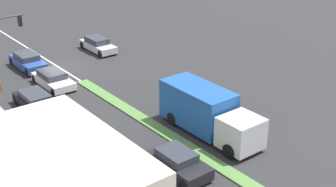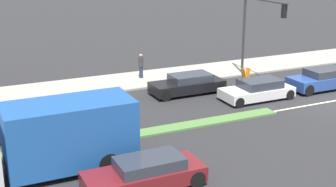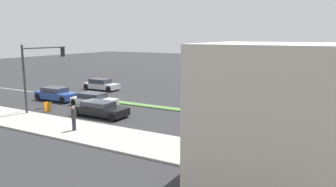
# 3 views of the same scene
# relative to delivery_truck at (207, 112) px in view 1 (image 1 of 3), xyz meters

# --- Properties ---
(ground_plane) EXTENTS (160.00, 160.00, 0.00)m
(ground_plane) POSITION_rel_delivery_truck_xyz_m (2.20, 1.40, -1.47)
(ground_plane) COLOR #2B2B2D
(lane_marking_center) EXTENTS (0.16, 60.00, 0.01)m
(lane_marking_center) POSITION_rel_delivery_truck_xyz_m (2.20, -16.60, -1.46)
(lane_marking_center) COLOR beige
(lane_marking_center) RESTS_ON ground
(delivery_truck) EXTENTS (2.44, 7.50, 2.87)m
(delivery_truck) POSITION_rel_delivery_truck_xyz_m (0.00, 0.00, 0.00)
(delivery_truck) COLOR silver
(delivery_truck) RESTS_ON ground
(van_white) EXTENTS (1.90, 4.34, 1.21)m
(van_white) POSITION_rel_delivery_truck_xyz_m (4.40, -13.17, -0.89)
(van_white) COLOR silver
(van_white) RESTS_ON ground
(suv_black) EXTENTS (1.86, 4.57, 1.22)m
(suv_black) POSITION_rel_delivery_truck_xyz_m (7.20, -9.96, -0.86)
(suv_black) COLOR black
(suv_black) RESTS_ON ground
(sedan_dark) EXTENTS (1.83, 3.82, 1.31)m
(sedan_dark) POSITION_rel_delivery_truck_xyz_m (4.40, 2.51, -0.83)
(sedan_dark) COLOR black
(sedan_dark) RESTS_ON ground
(sedan_silver) EXTENTS (1.74, 4.38, 1.32)m
(sedan_silver) POSITION_rel_delivery_truck_xyz_m (-2.80, -18.55, -0.83)
(sedan_silver) COLOR #B7BABF
(sedan_silver) RESTS_ON ground
(coupe_blue) EXTENTS (1.82, 4.41, 1.33)m
(coupe_blue) POSITION_rel_delivery_truck_xyz_m (4.40, -18.18, -0.81)
(coupe_blue) COLOR #284793
(coupe_blue) RESTS_ON ground
(sedan_maroon) EXTENTS (1.73, 4.55, 1.22)m
(sedan_maroon) POSITION_rel_delivery_truck_xyz_m (-2.80, -3.00, -0.87)
(sedan_maroon) COLOR maroon
(sedan_maroon) RESTS_ON ground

